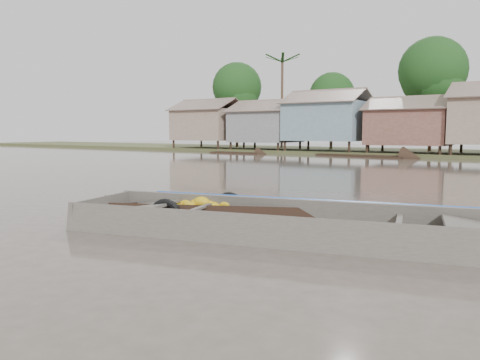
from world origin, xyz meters
The scene contains 3 objects.
ground centered at (0.00, 0.00, 0.00)m, with size 120.00×120.00×0.00m, color #4D443B.
banana_boat centered at (-1.11, 0.46, 0.14)m, with size 5.35×3.33×0.75m.
viewer_boat centered at (1.26, -0.05, 0.08)m, with size 8.52×3.96×0.66m.
Camera 1 is at (5.15, -7.59, 1.91)m, focal length 35.00 mm.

